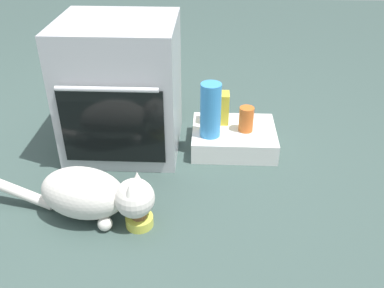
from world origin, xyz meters
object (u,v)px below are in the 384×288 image
object	(u,v)px
cat	(92,194)
water_bottle	(211,110)
pantry_cabinet	(234,138)
snack_bag	(218,108)
sauce_jar	(246,119)
oven	(122,88)
food_bowl	(139,220)

from	to	relation	value
cat	water_bottle	xyz separation A→B (m)	(0.51, 0.56, 0.13)
pantry_cabinet	water_bottle	distance (m)	0.26
snack_bag	sauce_jar	size ratio (longest dim) A/B	1.29
oven	pantry_cabinet	world-z (taller)	oven
food_bowl	sauce_jar	bearing A→B (deg)	52.93
cat	water_bottle	world-z (taller)	water_bottle
snack_bag	water_bottle	distance (m)	0.17
food_bowl	cat	size ratio (longest dim) A/B	0.15
cat	sauce_jar	world-z (taller)	sauce_jar
pantry_cabinet	food_bowl	size ratio (longest dim) A/B	3.80
pantry_cabinet	sauce_jar	world-z (taller)	sauce_jar
cat	food_bowl	bearing A→B (deg)	-0.00
cat	sauce_jar	xyz separation A→B (m)	(0.70, 0.62, 0.05)
pantry_cabinet	water_bottle	size ratio (longest dim) A/B	1.54
snack_bag	water_bottle	xyz separation A→B (m)	(-0.04, -0.15, 0.06)
pantry_cabinet	snack_bag	distance (m)	0.19
sauce_jar	water_bottle	bearing A→B (deg)	-163.56
food_bowl	snack_bag	bearing A→B (deg)	65.33
snack_bag	sauce_jar	bearing A→B (deg)	-30.47
oven	food_bowl	distance (m)	0.76
oven	food_bowl	bearing A→B (deg)	-75.17
oven	sauce_jar	bearing A→B (deg)	-0.46
oven	sauce_jar	xyz separation A→B (m)	(0.67, -0.01, -0.17)
pantry_cabinet	cat	distance (m)	0.90
snack_bag	pantry_cabinet	bearing A→B (deg)	-39.88
oven	cat	bearing A→B (deg)	-92.88
pantry_cabinet	sauce_jar	size ratio (longest dim) A/B	3.31
snack_bag	water_bottle	bearing A→B (deg)	-106.08
oven	cat	world-z (taller)	oven
food_bowl	cat	world-z (taller)	cat
water_bottle	sauce_jar	bearing A→B (deg)	16.44
water_bottle	food_bowl	bearing A→B (deg)	-116.63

